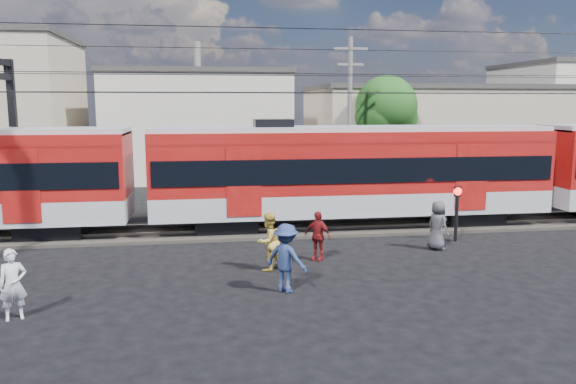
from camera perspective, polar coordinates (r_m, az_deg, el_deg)
name	(u,v)px	position (r m, az deg, el deg)	size (l,w,h in m)	color
ground	(270,298)	(15.06, -1.88, -10.74)	(120.00, 120.00, 0.00)	black
track_bed	(247,230)	(22.71, -4.19, -3.82)	(70.00, 3.40, 0.12)	#2D2823
rail_near	(248,231)	(21.95, -4.05, -3.95)	(70.00, 0.12, 0.12)	#59544C
rail_far	(246,223)	(23.42, -4.34, -3.13)	(70.00, 0.12, 0.12)	#59544C
commuter_train	(356,170)	(23.07, 6.94, 2.24)	(50.30, 3.08, 4.17)	black
catenary	(10,102)	(23.19, -26.42, 8.19)	(70.00, 9.30, 7.52)	black
building_midwest	(199,124)	(41.12, -9.05, 6.88)	(12.24, 12.24, 7.30)	beige
building_mideast	(427,131)	(41.21, 13.90, 6.04)	(16.32, 10.20, 6.30)	#BDA991
building_east	(572,115)	(51.46, 26.90, 6.99)	(10.20, 10.20, 8.30)	beige
utility_pole_mid	(350,114)	(30.07, 6.27, 7.88)	(1.80, 0.24, 8.50)	slate
tree_near	(389,111)	(33.94, 10.20, 8.13)	(3.82, 3.64, 6.72)	#382619
pedestrian_a	(13,284)	(14.92, -26.17, -8.43)	(0.62, 0.41, 1.71)	silver
pedestrian_b	(269,241)	(17.27, -1.99, -5.05)	(0.87, 0.68, 1.80)	gold
pedestrian_c	(286,258)	(15.28, -0.19, -6.73)	(1.22, 0.70, 1.89)	navy
pedestrian_d	(317,236)	(18.38, 3.02, -4.46)	(0.95, 0.40, 1.63)	maroon
pedestrian_e	(438,225)	(20.34, 14.96, -3.29)	(0.85, 0.55, 1.74)	#45454A
crossing_signal	(457,203)	(21.63, 16.80, -1.11)	(0.30, 0.30, 2.08)	black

